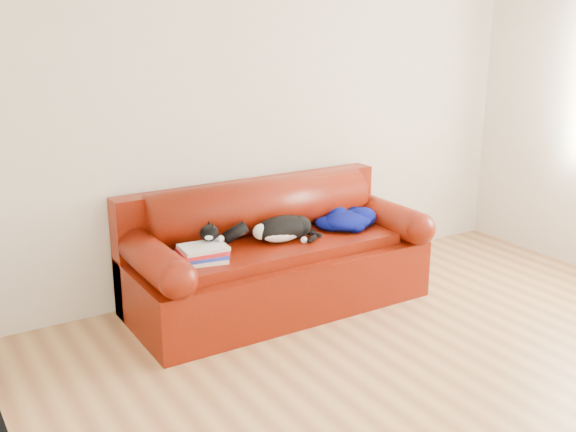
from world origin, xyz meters
The scene contains 7 objects.
ground centered at (0.00, 0.00, 0.00)m, with size 4.50×4.50×0.00m, color #905F39.
room_shell centered at (0.12, 0.02, 1.67)m, with size 4.52×4.02×2.61m.
sofa_base centered at (-0.30, 1.49, 0.24)m, with size 2.10×0.90×0.50m.
sofa_back centered at (-0.30, 1.74, 0.54)m, with size 2.10×1.01×0.88m.
book_stack centered at (-0.93, 1.38, 0.55)m, with size 0.36×0.30×0.10m.
cat centered at (-0.29, 1.45, 0.58)m, with size 0.60×0.30×0.22m.
blanket centered at (0.29, 1.46, 0.56)m, with size 0.54×0.44×0.14m.
Camera 1 is at (-2.59, -2.37, 2.01)m, focal length 42.00 mm.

